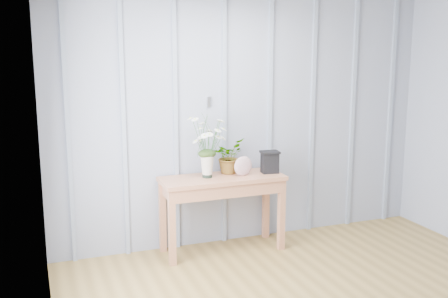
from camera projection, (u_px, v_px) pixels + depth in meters
name	position (u px, v px, depth m)	size (l,w,h in m)	color
room_shell	(317.00, 46.00, 3.94)	(4.00, 4.50, 2.50)	#8E95AB
sideboard	(222.00, 188.00, 5.07)	(1.20, 0.45, 0.75)	#A86949
daisy_vase	(207.00, 139.00, 4.94)	(0.42, 0.32, 0.60)	black
spider_plant	(228.00, 156.00, 5.16)	(0.31, 0.27, 0.34)	#203713
felt_disc_vessel	(243.00, 166.00, 5.06)	(0.19, 0.05, 0.19)	#8B4A65
carved_box	(270.00, 162.00, 5.18)	(0.20, 0.16, 0.22)	black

